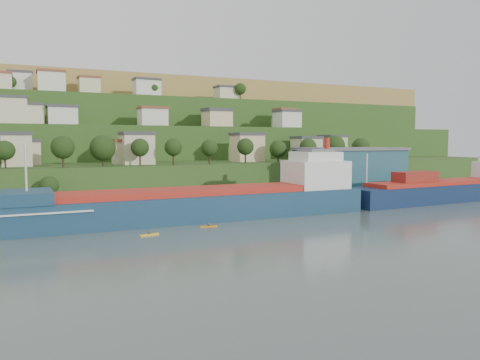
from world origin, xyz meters
TOP-DOWN VIEW (x-y plane):
  - ground at (0.00, 0.00)m, footprint 500.00×500.00m
  - quay at (20.00, 28.00)m, footprint 220.00×26.00m
  - hillside at (-0.02, 168.70)m, footprint 360.00×210.95m
  - cargo_ship_near at (-3.00, 9.17)m, footprint 76.75×12.72m
  - cargo_ship_far at (68.89, 8.54)m, footprint 63.02×12.32m
  - warehouse at (51.48, 31.00)m, footprint 32.53×21.61m
  - dinghy at (-43.84, 18.67)m, footprint 4.11×2.90m
  - kayak_orange at (-7.42, -0.24)m, footprint 3.51×1.37m
  - kayak_yellow at (-20.02, -3.29)m, footprint 3.56×1.19m

SIDE VIEW (x-z plane):
  - ground at x=0.00m, z-range 0.00..0.00m
  - quay at x=20.00m, z-range -2.00..2.00m
  - hillside at x=-0.02m, z-range -47.91..48.09m
  - kayak_orange at x=-7.42m, z-range -0.18..0.69m
  - kayak_yellow at x=-20.02m, z-range -0.18..0.70m
  - dinghy at x=-43.84m, z-range 1.20..1.97m
  - cargo_ship_far at x=68.89m, z-range -5.83..11.21m
  - cargo_ship_near at x=-3.00m, z-range -6.71..13.00m
  - warehouse at x=51.48m, z-range 2.03..14.83m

